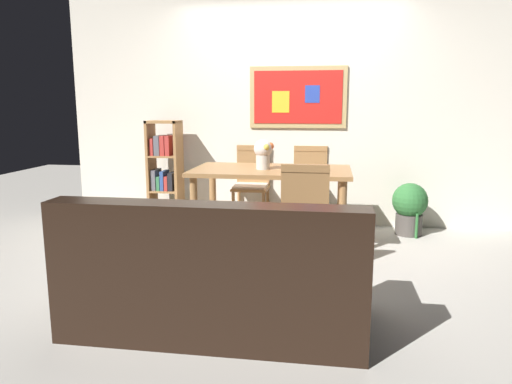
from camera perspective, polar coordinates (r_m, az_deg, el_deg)
name	(u,v)px	position (r m, az deg, el deg)	size (l,w,h in m)	color
ground_plane	(276,258)	(4.34, 2.44, -7.96)	(12.00, 12.00, 0.00)	#B7B2A8
wall_back_with_painting	(291,111)	(5.51, 4.20, 9.70)	(5.20, 0.14, 2.60)	silver
dining_table	(271,179)	(4.65, 1.86, 1.61)	(1.53, 0.88, 0.76)	#9E7042
dining_chair_far_left	(252,179)	(5.44, -0.49, 1.63)	(0.40, 0.41, 0.91)	#9E7042
dining_chair_far_right	(310,179)	(5.41, 6.47, 1.50)	(0.40, 0.41, 0.91)	#9E7042
dining_chair_near_right	(305,208)	(3.89, 5.94, -1.97)	(0.40, 0.41, 0.91)	#9E7042
leather_couch	(216,280)	(2.98, -4.87, -10.44)	(1.80, 0.84, 0.84)	black
bookshelf	(165,177)	(5.54, -10.92, 1.80)	(0.36, 0.28, 1.20)	#9E7042
potted_ivy	(410,207)	(5.30, 17.97, -1.71)	(0.37, 0.37, 0.60)	#4C4742
flower_vase	(263,152)	(4.58, 0.88, 4.79)	(0.19, 0.18, 0.29)	beige
tv_remote	(322,171)	(4.43, 7.98, 2.50)	(0.14, 0.14, 0.02)	black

